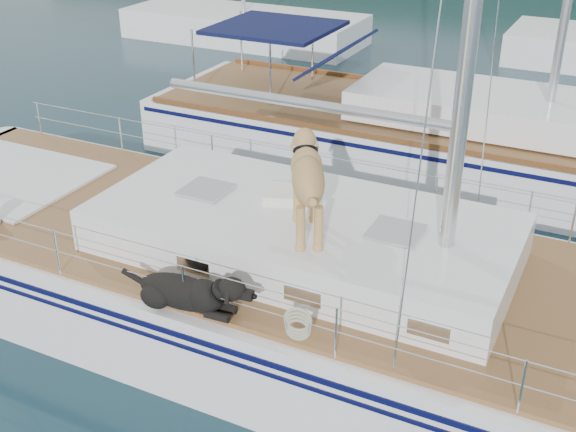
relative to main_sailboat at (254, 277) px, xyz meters
The scene contains 4 objects.
ground 0.69m from the main_sailboat, behind, with size 120.00×120.00×0.00m, color black.
main_sailboat is the anchor object (origin of this frame).
neighbor_sailboat 6.20m from the main_sailboat, 85.88° to the left, with size 11.00×3.50×13.30m.
bg_boat_west 16.19m from the main_sailboat, 120.04° to the left, with size 8.00×3.00×11.65m.
Camera 1 is at (4.16, -7.17, 5.82)m, focal length 45.00 mm.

